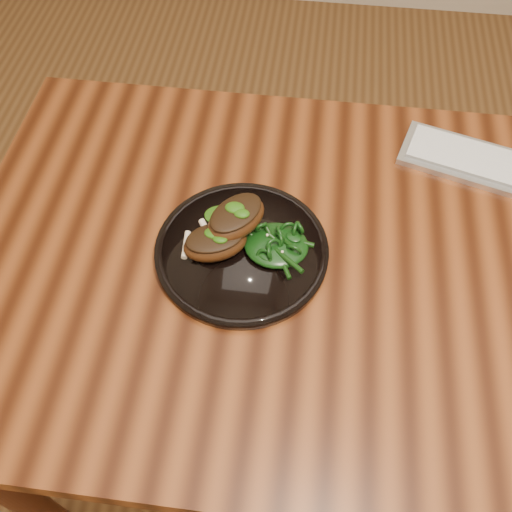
# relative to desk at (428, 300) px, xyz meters

# --- Properties ---
(desk) EXTENTS (1.60, 0.80, 0.75)m
(desk) POSITION_rel_desk_xyz_m (0.00, 0.00, 0.00)
(desk) COLOR black
(desk) RESTS_ON ground
(plate) EXTENTS (0.29, 0.29, 0.02)m
(plate) POSITION_rel_desk_xyz_m (-0.32, -0.00, 0.09)
(plate) COLOR black
(plate) RESTS_ON desk
(lamb_chop_front) EXTENTS (0.12, 0.10, 0.05)m
(lamb_chop_front) POSITION_rel_desk_xyz_m (-0.37, -0.01, 0.12)
(lamb_chop_front) COLOR #44220D
(lamb_chop_front) RESTS_ON plate
(lamb_chop_back) EXTENTS (0.12, 0.13, 0.05)m
(lamb_chop_back) POSITION_rel_desk_xyz_m (-0.34, 0.03, 0.14)
(lamb_chop_back) COLOR #44220D
(lamb_chop_back) RESTS_ON plate
(herb_smear) EXTENTS (0.07, 0.05, 0.00)m
(herb_smear) POSITION_rel_desk_xyz_m (-0.36, 0.06, 0.10)
(herb_smear) COLOR #154006
(herb_smear) RESTS_ON plate
(greens_heap) EXTENTS (0.11, 0.10, 0.04)m
(greens_heap) POSITION_rel_desk_xyz_m (-0.27, 0.00, 0.12)
(greens_heap) COLOR black
(greens_heap) RESTS_ON plate
(keyboard) EXTENTS (0.39, 0.21, 0.02)m
(keyboard) POSITION_rel_desk_xyz_m (0.13, 0.24, 0.09)
(keyboard) COLOR silver
(keyboard) RESTS_ON desk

